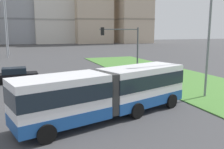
# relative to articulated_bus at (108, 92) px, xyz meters

# --- Properties ---
(articulated_bus) EXTENTS (11.97, 5.80, 3.00)m
(articulated_bus) POSITION_rel_articulated_bus_xyz_m (0.00, 0.00, 0.00)
(articulated_bus) COLOR white
(articulated_bus) RESTS_ON ground
(car_black_sedan) EXTENTS (4.45, 2.13, 1.58)m
(car_black_sedan) POSITION_rel_articulated_bus_xyz_m (-5.70, 13.40, -0.90)
(car_black_sedan) COLOR black
(car_black_sedan) RESTS_ON ground
(traffic_light_far_right) EXTENTS (4.35, 0.28, 5.76)m
(traffic_light_far_right) POSITION_rel_articulated_bus_xyz_m (5.34, 9.73, 2.36)
(traffic_light_far_right) COLOR #474C51
(traffic_light_far_right) RESTS_ON ground
(streetlight_median) EXTENTS (0.70, 0.28, 10.00)m
(streetlight_median) POSITION_rel_articulated_bus_xyz_m (9.10, 1.71, 3.80)
(streetlight_median) COLOR slate
(streetlight_median) RESTS_ON ground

